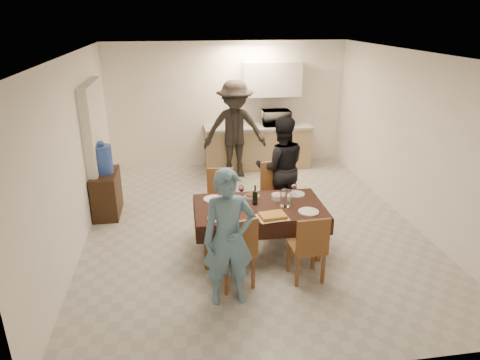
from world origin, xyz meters
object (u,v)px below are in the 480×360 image
Objects in this scene: person_near at (229,239)px; person_far at (281,168)px; water_jug at (103,159)px; console at (107,193)px; savoury_tart at (273,216)px; person_kitchen at (235,130)px; water_pitcher at (286,198)px; dining_table at (259,208)px; microwave at (276,118)px; wine_bottle at (255,195)px.

person_near is 2.37m from person_far.
person_far is at bearing -9.61° from water_jug.
person_far reaches higher than water_jug.
person_near is at bearing -56.73° from water_jug.
console is 3.03m from savoury_tart.
water_jug is 0.23× the size of person_kitchen.
person_kitchen is (0.64, 4.03, 0.17)m from person_near.
person_near is (-0.90, -1.00, 0.01)m from water_pitcher.
water_jug is 0.28× the size of person_near.
savoury_tart is at bearing -127.15° from water_pitcher.
savoury_tart reaches higher than dining_table.
person_kitchen is at bearing 94.91° from water_pitcher.
console is 2.87m from person_far.
console is 1.35× the size of microwave.
savoury_tart is 0.24× the size of person_near.
water_jug is at bearing 146.73° from dining_table.
console is 2.68m from wine_bottle.
savoury_tart is at bearing -74.30° from dining_table.
person_kitchen is (2.33, 1.45, 0.02)m from water_jug.
water_jug is 3.78m from microwave.
water_pitcher is 3.04m from person_kitchen.
person_kitchen is at bearing 32.01° from water_jug.
microwave reaches higher than console.
person_far is at bearing 59.04° from wine_bottle.
water_jug is 2.64m from wine_bottle.
water_pitcher is (2.59, -1.57, 0.43)m from console.
dining_table is at bearing -34.23° from console.
person_far is at bearing -9.61° from console.
savoury_tart is (0.10, -0.38, 0.06)m from dining_table.
savoury_tart reaches higher than console.
microwave is (1.07, 3.38, 0.25)m from wine_bottle.
water_jug is 3.03m from water_pitcher.
wine_bottle is 0.18× the size of person_near.
person_far is at bearing 59.58° from person_near.
person_near is at bearing -116.69° from dining_table.
dining_table is at bearing -45.00° from wine_bottle.
water_jug is at bearing 0.00° from console.
savoury_tart is at bearing 76.35° from microwave.
console is 3.84m from microwave.
savoury_tart is at bearing -70.77° from wine_bottle.
person_near is 4.08m from person_kitchen.
person_kitchen is (-0.93, -0.45, -0.10)m from microwave.
person_kitchen reaches higher than wine_bottle.
person_kitchen is (2.33, 1.45, 0.61)m from console.
person_near is 0.83× the size of person_kitchen.
wine_bottle is at bearing 62.78° from person_near.
dining_table is 0.40m from savoury_tart.
console is 3.51× the size of water_pitcher.
wine_bottle is (2.19, -1.47, 0.46)m from console.
console is at bearing 146.73° from dining_table.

